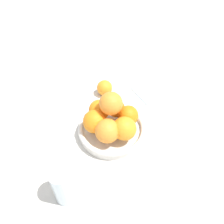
{
  "coord_description": "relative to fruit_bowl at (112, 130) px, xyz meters",
  "views": [
    {
      "loc": [
        0.46,
        -0.2,
        0.61
      ],
      "look_at": [
        0.0,
        0.0,
        0.11
      ],
      "focal_mm": 35.0,
      "sensor_mm": 36.0,
      "label": 1
    }
  ],
  "objects": [
    {
      "name": "fruit_bowl",
      "position": [
        0.0,
        0.0,
        0.0
      ],
      "size": [
        0.24,
        0.24,
        0.04
      ],
      "color": "silver",
      "rests_on": "ground_plane"
    },
    {
      "name": "orange_pile",
      "position": [
        0.0,
        -0.01,
        0.07
      ],
      "size": [
        0.19,
        0.19,
        0.14
      ],
      "color": "orange",
      "rests_on": "fruit_bowl"
    },
    {
      "name": "ground_plane",
      "position": [
        0.0,
        0.0,
        -0.02
      ],
      "size": [
        4.0,
        4.0,
        0.0
      ],
      "primitive_type": "plane",
      "color": "beige"
    },
    {
      "name": "stray_orange",
      "position": [
        -0.21,
        0.06,
        0.01
      ],
      "size": [
        0.07,
        0.07,
        0.07
      ],
      "primitive_type": "sphere",
      "color": "orange",
      "rests_on": "ground_plane"
    },
    {
      "name": "drinking_glass",
      "position": [
        0.16,
        -0.21,
        0.04
      ],
      "size": [
        0.06,
        0.06,
        0.13
      ],
      "primitive_type": "cylinder",
      "color": "silver",
      "rests_on": "ground_plane"
    },
    {
      "name": "napkin_folded",
      "position": [
        -0.15,
        0.25,
        -0.02
      ],
      "size": [
        0.14,
        0.14,
        0.01
      ],
      "primitive_type": "cube",
      "rotation": [
        0.0,
        0.0,
        0.08
      ],
      "color": "silver",
      "rests_on": "ground_plane"
    }
  ]
}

